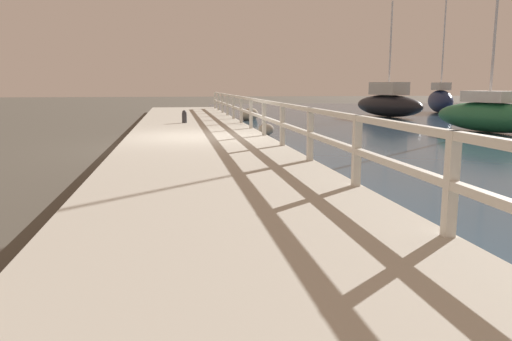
{
  "coord_description": "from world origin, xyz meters",
  "views": [
    {
      "loc": [
        -0.61,
        -13.22,
        1.62
      ],
      "look_at": [
        1.03,
        -3.22,
        -0.11
      ],
      "focal_mm": 35.0,
      "sensor_mm": 36.0,
      "label": 1
    }
  ],
  "objects_px": {
    "sailboat_green": "(489,114)",
    "sailboat_navy": "(440,100)",
    "mooring_bollard": "(184,117)",
    "sailboat_black": "(388,103)"
  },
  "relations": [
    {
      "from": "sailboat_navy",
      "to": "mooring_bollard",
      "type": "bearing_deg",
      "value": -133.27
    },
    {
      "from": "mooring_bollard",
      "to": "sailboat_black",
      "type": "height_order",
      "value": "sailboat_black"
    },
    {
      "from": "mooring_bollard",
      "to": "sailboat_black",
      "type": "xyz_separation_m",
      "value": [
        10.67,
        6.6,
        0.19
      ]
    },
    {
      "from": "sailboat_green",
      "to": "sailboat_black",
      "type": "xyz_separation_m",
      "value": [
        0.2,
        8.82,
        0.09
      ]
    },
    {
      "from": "sailboat_green",
      "to": "sailboat_black",
      "type": "distance_m",
      "value": 8.82
    },
    {
      "from": "mooring_bollard",
      "to": "sailboat_green",
      "type": "relative_size",
      "value": 0.06
    },
    {
      "from": "sailboat_green",
      "to": "sailboat_navy",
      "type": "xyz_separation_m",
      "value": [
        4.92,
        12.01,
        0.16
      ]
    },
    {
      "from": "mooring_bollard",
      "to": "sailboat_black",
      "type": "distance_m",
      "value": 12.54
    },
    {
      "from": "mooring_bollard",
      "to": "sailboat_black",
      "type": "bearing_deg",
      "value": 31.73
    },
    {
      "from": "sailboat_black",
      "to": "sailboat_navy",
      "type": "height_order",
      "value": "sailboat_navy"
    }
  ]
}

